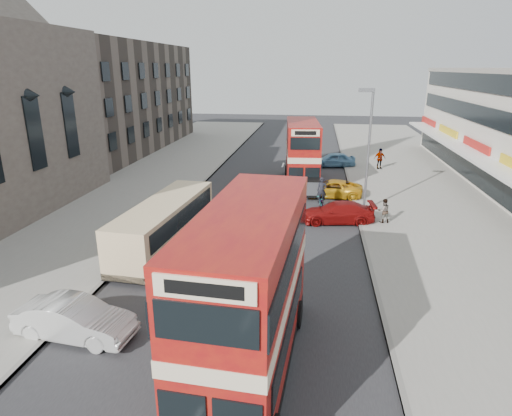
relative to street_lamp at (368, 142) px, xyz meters
The scene contains 18 objects.
ground 19.73m from the street_lamp, 109.92° to the right, with size 160.00×160.00×0.00m, color #28282B.
road_surface 8.33m from the street_lamp, 162.95° to the left, with size 12.00×90.00×0.01m, color #28282B.
pavement_right 7.50m from the street_lamp, 20.06° to the left, with size 12.00×90.00×0.15m, color gray.
pavement_left 19.22m from the street_lamp, behind, with size 12.00×90.00×0.15m, color gray.
kerb_left 13.62m from the street_lamp, behind, with size 0.20×90.00×0.16m, color gray.
kerb_right 5.13m from the street_lamp, 101.90° to the left, with size 0.20×90.00×0.16m, color gray.
brick_terrace 34.86m from the street_lamp, 144.96° to the left, with size 14.00×28.00×12.00m, color #66594C.
street_lamp is the anchor object (origin of this frame).
bus_main 17.70m from the street_lamp, 107.02° to the right, with size 3.18×9.73×5.28m.
bus_second 8.54m from the street_lamp, 122.38° to the left, with size 3.21×9.14×5.00m.
coach 13.95m from the street_lamp, 145.35° to the right, with size 3.03×9.27×2.41m.
car_left_front 20.21m from the street_lamp, 126.06° to the right, with size 1.53×4.38×1.44m, color beige.
car_right_a 5.06m from the street_lamp, 127.30° to the right, with size 1.86×4.58×1.33m, color maroon.
car_right_b 5.70m from the street_lamp, 121.50° to the left, with size 2.14×4.63×1.29m, color gold.
car_right_c 14.48m from the street_lamp, 96.51° to the left, with size 1.70×4.24×1.44m, color #5E96BD.
pedestrian_near 4.63m from the street_lamp, 66.31° to the right, with size 0.57×0.39×1.54m, color gray.
pedestrian_far 13.76m from the street_lamp, 78.22° to the left, with size 1.14×0.48×1.95m, color gray.
cyclist 4.94m from the street_lamp, behind, with size 0.79×1.98×2.20m.
Camera 1 is at (3.22, -10.45, 9.36)m, focal length 30.25 mm.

